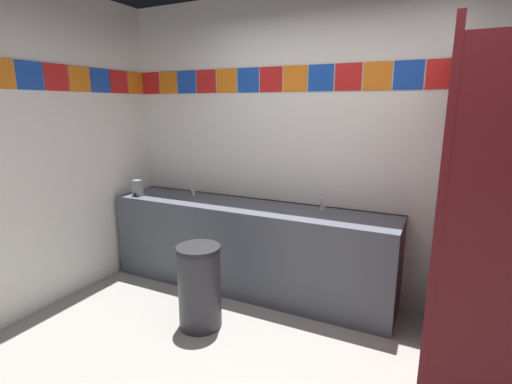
% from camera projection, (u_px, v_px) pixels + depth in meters
% --- Properties ---
extents(wall_back, '(4.42, 0.09, 2.69)m').
position_uv_depth(wall_back, '(346.00, 149.00, 3.30)').
color(wall_back, white).
rests_on(wall_back, ground_plane).
extents(vanity_counter, '(2.71, 0.55, 0.82)m').
position_uv_depth(vanity_counter, '(248.00, 246.00, 3.58)').
color(vanity_counter, '#4C515B').
rests_on(vanity_counter, ground_plane).
extents(faucet_left, '(0.04, 0.10, 0.14)m').
position_uv_depth(faucet_left, '(192.00, 190.00, 3.85)').
color(faucet_left, silver).
rests_on(faucet_left, vanity_counter).
extents(faucet_right, '(0.04, 0.10, 0.14)m').
position_uv_depth(faucet_right, '(322.00, 206.00, 3.26)').
color(faucet_right, silver).
rests_on(faucet_right, vanity_counter).
extents(soap_dispenser, '(0.09, 0.09, 0.16)m').
position_uv_depth(soap_dispenser, '(138.00, 188.00, 3.83)').
color(soap_dispenser, gray).
rests_on(soap_dispenser, vanity_counter).
extents(stall_divider, '(0.92, 1.42, 2.10)m').
position_uv_depth(stall_divider, '(471.00, 229.00, 2.09)').
color(stall_divider, maroon).
rests_on(stall_divider, ground_plane).
extents(toilet, '(0.39, 0.49, 0.74)m').
position_uv_depth(toilet, '(507.00, 313.00, 2.64)').
color(toilet, white).
rests_on(toilet, ground_plane).
extents(trash_bin, '(0.34, 0.34, 0.67)m').
position_uv_depth(trash_bin, '(200.00, 287.00, 2.96)').
color(trash_bin, '#333338').
rests_on(trash_bin, ground_plane).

